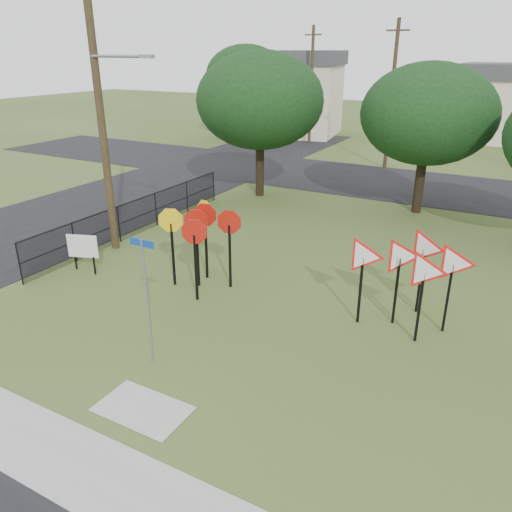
{
  "coord_description": "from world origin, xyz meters",
  "views": [
    {
      "loc": [
        6.33,
        -8.83,
        7.17
      ],
      "look_at": [
        -0.18,
        3.0,
        1.6
      ],
      "focal_mm": 35.0,
      "sensor_mm": 36.0,
      "label": 1
    }
  ],
  "objects": [
    {
      "name": "curb_pad",
      "position": [
        0.0,
        -2.4,
        0.01
      ],
      "size": [
        2.0,
        1.2,
        0.02
      ],
      "primitive_type": "cube",
      "color": "#9A9991",
      "rests_on": "ground"
    },
    {
      "name": "far_pole_a",
      "position": [
        -2.0,
        24.0,
        4.6
      ],
      "size": [
        1.4,
        0.24,
        9.0
      ],
      "color": "#41321E",
      "rests_on": "ground"
    },
    {
      "name": "street_far",
      "position": [
        0.0,
        20.0,
        0.01
      ],
      "size": [
        60.0,
        8.0,
        0.02
      ],
      "primitive_type": "cube",
      "color": "black",
      "rests_on": "ground"
    },
    {
      "name": "tree_far_left",
      "position": [
        -16.0,
        30.0,
        5.17
      ],
      "size": [
        6.8,
        6.8,
        7.73
      ],
      "color": "black",
      "rests_on": "ground"
    },
    {
      "name": "street_name_sign",
      "position": [
        -0.97,
        -0.9,
        1.85
      ],
      "size": [
        0.67,
        0.07,
        3.25
      ],
      "color": "gray",
      "rests_on": "ground"
    },
    {
      "name": "info_board",
      "position": [
        -6.58,
        2.27,
        0.91
      ],
      "size": [
        1.04,
        0.41,
        1.36
      ],
      "color": "black",
      "rests_on": "ground"
    },
    {
      "name": "sidewalk",
      "position": [
        0.0,
        -4.2,
        0.01
      ],
      "size": [
        30.0,
        1.6,
        0.02
      ],
      "primitive_type": "cube",
      "color": "#9A9991",
      "rests_on": "ground"
    },
    {
      "name": "far_pole_c",
      "position": [
        -10.0,
        30.0,
        4.6
      ],
      "size": [
        1.4,
        0.24,
        9.0
      ],
      "color": "#41321E",
      "rests_on": "ground"
    },
    {
      "name": "fence_run",
      "position": [
        -7.6,
        6.25,
        0.78
      ],
      "size": [
        0.05,
        11.55,
        1.5
      ],
      "color": "black",
      "rests_on": "ground"
    },
    {
      "name": "tree_near_left",
      "position": [
        -6.0,
        14.0,
        4.86
      ],
      "size": [
        6.4,
        6.4,
        7.27
      ],
      "color": "black",
      "rests_on": "ground"
    },
    {
      "name": "stop_sign_cluster",
      "position": [
        -2.41,
        3.41,
        1.94
      ],
      "size": [
        2.46,
        2.13,
        2.64
      ],
      "color": "black",
      "rests_on": "ground"
    },
    {
      "name": "street_left",
      "position": [
        -12.0,
        10.0,
        0.01
      ],
      "size": [
        8.0,
        50.0,
        0.02
      ],
      "primitive_type": "cube",
      "color": "black",
      "rests_on": "ground"
    },
    {
      "name": "utility_pole_main",
      "position": [
        -7.24,
        4.5,
        5.21
      ],
      "size": [
        3.55,
        0.33,
        10.0
      ],
      "color": "#41321E",
      "rests_on": "ground"
    },
    {
      "name": "tree_near_mid",
      "position": [
        2.0,
        15.0,
        4.54
      ],
      "size": [
        6.0,
        6.0,
        6.8
      ],
      "color": "black",
      "rests_on": "ground"
    },
    {
      "name": "yield_sign_cluster",
      "position": [
        4.09,
        3.93,
        1.92
      ],
      "size": [
        3.36,
        1.81,
        2.62
      ],
      "color": "black",
      "rests_on": "ground"
    },
    {
      "name": "ground",
      "position": [
        0.0,
        0.0,
        0.0
      ],
      "size": [
        140.0,
        140.0,
        0.0
      ],
      "primitive_type": "plane",
      "color": "#38501E"
    },
    {
      "name": "house_left",
      "position": [
        -14.0,
        34.0,
        3.65
      ],
      "size": [
        10.58,
        8.88,
        7.2
      ],
      "color": "beige",
      "rests_on": "ground"
    },
    {
      "name": "house_mid",
      "position": [
        4.0,
        40.0,
        3.15
      ],
      "size": [
        8.4,
        8.4,
        6.2
      ],
      "color": "beige",
      "rests_on": "ground"
    }
  ]
}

